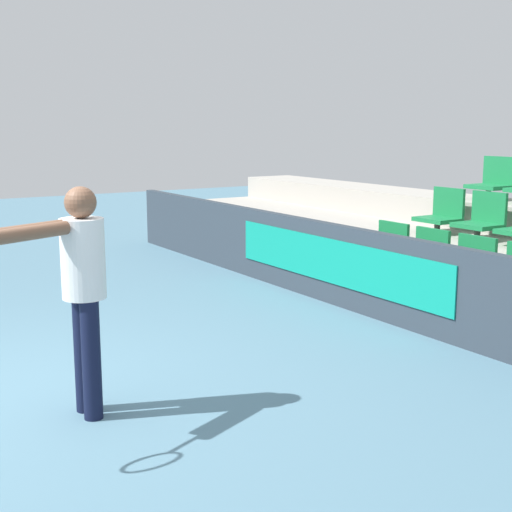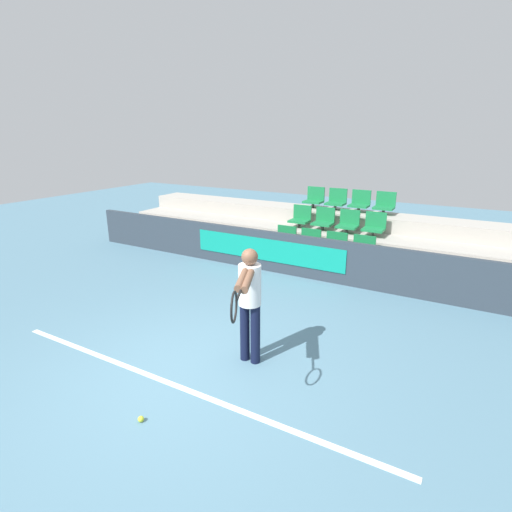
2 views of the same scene
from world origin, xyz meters
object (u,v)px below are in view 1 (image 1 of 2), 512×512
(stadium_chair_8, at_px, (493,181))
(tennis_player, at_px, (75,280))
(stadium_chair_4, at_px, (442,213))
(stadium_chair_0, at_px, (386,249))
(stadium_chair_2, at_px, (469,266))
(stadium_chair_5, at_px, (482,219))
(stadium_chair_1, at_px, (425,257))

(stadium_chair_8, bearing_deg, tennis_player, -76.02)
(stadium_chair_4, height_order, stadium_chair_8, stadium_chair_8)
(stadium_chair_0, bearing_deg, stadium_chair_8, 90.00)
(stadium_chair_2, xyz_separation_m, stadium_chair_5, (-0.61, 0.88, 0.35))
(stadium_chair_5, bearing_deg, tennis_player, -80.29)
(stadium_chair_1, bearing_deg, stadium_chair_8, 109.04)
(stadium_chair_4, xyz_separation_m, stadium_chair_5, (0.61, 0.00, 0.00))
(stadium_chair_8, bearing_deg, stadium_chair_1, -70.96)
(stadium_chair_0, xyz_separation_m, stadium_chair_5, (0.61, 0.88, 0.35))
(stadium_chair_1, relative_size, stadium_chair_4, 1.00)
(stadium_chair_5, bearing_deg, stadium_chair_1, -90.00)
(stadium_chair_2, bearing_deg, stadium_chair_8, 124.61)
(stadium_chair_2, relative_size, stadium_chair_4, 1.00)
(stadium_chair_2, bearing_deg, stadium_chair_0, 180.00)
(stadium_chair_4, relative_size, stadium_chair_8, 1.00)
(tennis_player, bearing_deg, stadium_chair_1, 78.74)
(stadium_chair_0, height_order, stadium_chair_1, same)
(stadium_chair_5, distance_m, stadium_chair_8, 1.13)
(stadium_chair_2, bearing_deg, tennis_player, -86.58)
(stadium_chair_4, height_order, stadium_chair_5, same)
(stadium_chair_5, xyz_separation_m, tennis_player, (0.85, -4.99, 0.03))
(stadium_chair_0, bearing_deg, tennis_player, -70.42)
(stadium_chair_2, height_order, stadium_chair_5, stadium_chair_5)
(stadium_chair_0, relative_size, stadium_chair_8, 1.00)
(stadium_chair_0, distance_m, stadium_chair_5, 1.13)
(stadium_chair_2, height_order, stadium_chair_8, stadium_chair_8)
(stadium_chair_0, distance_m, stadium_chair_8, 1.90)
(stadium_chair_0, relative_size, stadium_chair_4, 1.00)
(stadium_chair_2, distance_m, stadium_chair_4, 1.54)
(stadium_chair_2, relative_size, tennis_player, 0.34)
(stadium_chair_1, height_order, tennis_player, tennis_player)
(stadium_chair_4, height_order, tennis_player, tennis_player)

